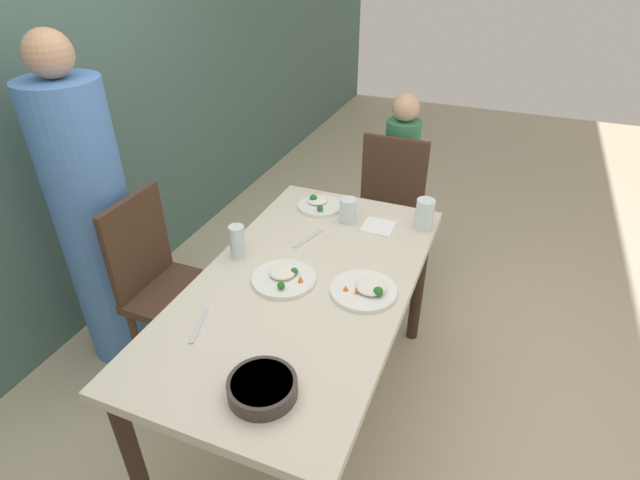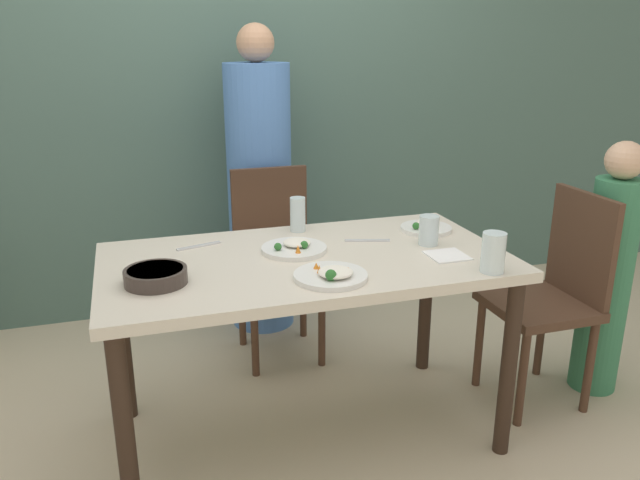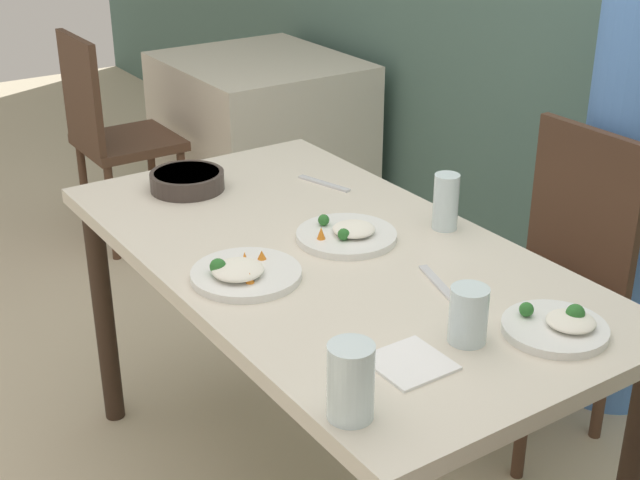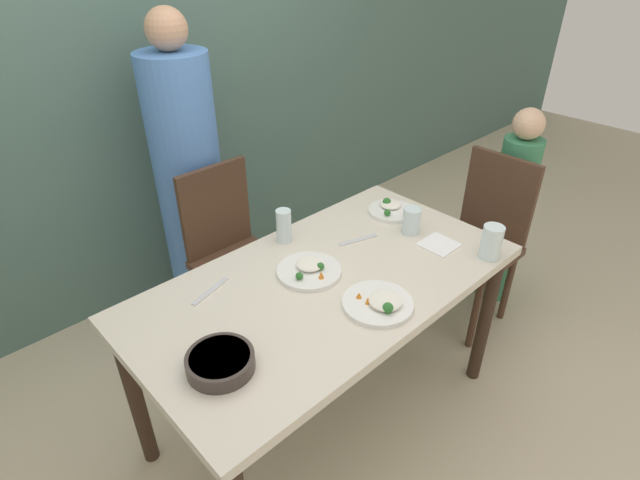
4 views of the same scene
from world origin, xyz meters
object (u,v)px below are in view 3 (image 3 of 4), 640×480
(person_adult, at_px, (638,177))
(bowl_curry, at_px, (187,180))
(chair_adult_spot, at_px, (550,276))
(glass_water_tall, at_px, (468,315))
(plate_rice_adult, at_px, (347,234))

(person_adult, height_order, bowl_curry, person_adult)
(chair_adult_spot, xyz_separation_m, glass_water_tall, (0.44, -0.75, 0.32))
(person_adult, xyz_separation_m, plate_rice_adult, (-0.08, -1.01, 0.04))
(person_adult, relative_size, plate_rice_adult, 6.44)
(plate_rice_adult, height_order, glass_water_tall, glass_water_tall)
(plate_rice_adult, distance_m, glass_water_tall, 0.53)
(chair_adult_spot, height_order, glass_water_tall, chair_adult_spot)
(person_adult, bearing_deg, glass_water_tall, -67.94)
(bowl_curry, xyz_separation_m, glass_water_tall, (1.05, 0.10, 0.03))
(bowl_curry, distance_m, glass_water_tall, 1.05)
(plate_rice_adult, relative_size, glass_water_tall, 2.13)
(chair_adult_spot, distance_m, glass_water_tall, 0.92)
(chair_adult_spot, distance_m, person_adult, 0.41)
(glass_water_tall, bearing_deg, chair_adult_spot, 120.49)
(person_adult, xyz_separation_m, bowl_curry, (-0.61, -1.19, 0.05))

